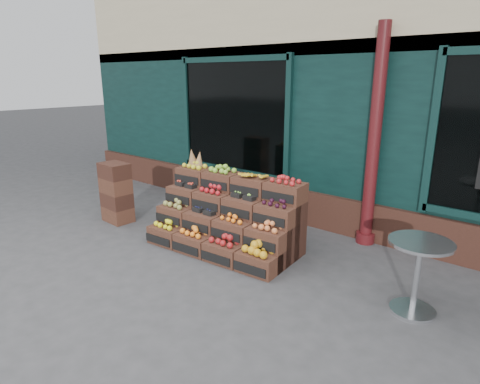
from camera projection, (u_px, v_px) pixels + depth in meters
The scene contains 6 objects.
ground at pixel (218, 265), 5.45m from camera, with size 60.00×60.00×0.00m, color #3B3B3D.
shop_facade at pixel (380, 80), 8.55m from camera, with size 12.00×6.24×4.80m.
crate_display at pixel (228, 219), 5.97m from camera, with size 2.27×1.24×1.37m.
spare_crates at pixel (116, 193), 6.99m from camera, with size 0.54×0.39×1.05m.
bistro_table at pixel (418, 268), 4.25m from camera, with size 0.66×0.66×0.83m.
shopkeeper at pixel (254, 148), 8.32m from camera, with size 0.77×0.50×2.10m, color #1C642E.
Camera 1 is at (3.41, -3.62, 2.47)m, focal length 30.00 mm.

